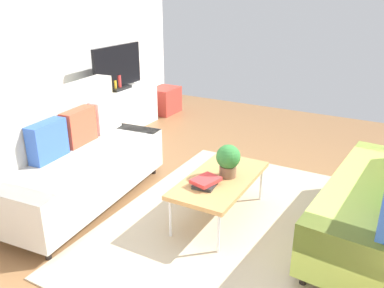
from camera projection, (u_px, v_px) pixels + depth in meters
ground_plane at (225, 217)px, 3.78m from camera, size 7.68×7.68×0.00m
wall_far at (5, 44)px, 4.51m from camera, size 6.40×0.12×2.90m
area_rug at (236, 225)px, 3.65m from camera, size 2.90×2.20×0.01m
couch_beige at (74, 159)px, 3.94m from camera, size 1.97×1.01×1.10m
coffee_table at (220, 180)px, 3.64m from camera, size 1.10×0.56×0.42m
tv_console at (120, 110)px, 6.00m from camera, size 1.40×0.44×0.64m
tv at (118, 68)px, 5.76m from camera, size 1.00×0.20×0.64m
storage_trunk at (165, 100)px, 6.89m from camera, size 0.52×0.40×0.44m
potted_plant at (228, 159)px, 3.60m from camera, size 0.22×0.22×0.31m
table_book_0 at (206, 184)px, 3.48m from camera, size 0.26×0.21×0.03m
table_book_1 at (206, 180)px, 3.47m from camera, size 0.28×0.24×0.03m
vase_0 at (88, 91)px, 5.41m from camera, size 0.10×0.10×0.17m
vase_1 at (96, 90)px, 5.54m from camera, size 0.14×0.14×0.15m
bottle_0 at (110, 85)px, 5.64m from camera, size 0.06×0.06×0.22m
bottle_1 at (115, 86)px, 5.75m from camera, size 0.05×0.05×0.16m
bottle_2 at (119, 82)px, 5.82m from camera, size 0.06×0.06×0.21m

